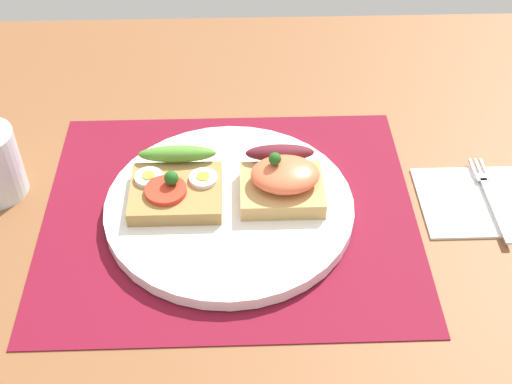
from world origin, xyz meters
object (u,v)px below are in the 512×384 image
at_px(sandwich_egg_tomato, 176,185).
at_px(napkin, 484,200).
at_px(fork, 490,196).
at_px(plate, 229,207).
at_px(sandwich_salmon, 283,179).

xyz_separation_m(sandwich_egg_tomato, napkin, (0.35, -0.01, -0.03)).
bearing_deg(napkin, fork, 18.38).
xyz_separation_m(plate, fork, (0.30, 0.01, -0.00)).
bearing_deg(sandwich_egg_tomato, napkin, -1.04).
bearing_deg(sandwich_salmon, plate, -167.34).
xyz_separation_m(plate, sandwich_egg_tomato, (-0.06, 0.02, 0.02)).
distance_m(sandwich_salmon, napkin, 0.24).
bearing_deg(napkin, sandwich_egg_tomato, 178.96).
distance_m(sandwich_egg_tomato, napkin, 0.35).
bearing_deg(plate, napkin, 1.87).
height_order(plate, sandwich_salmon, sandwich_salmon).
height_order(sandwich_salmon, fork, sandwich_salmon).
relative_size(plate, sandwich_salmon, 3.01).
height_order(napkin, fork, fork).
bearing_deg(fork, sandwich_salmon, 179.60).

